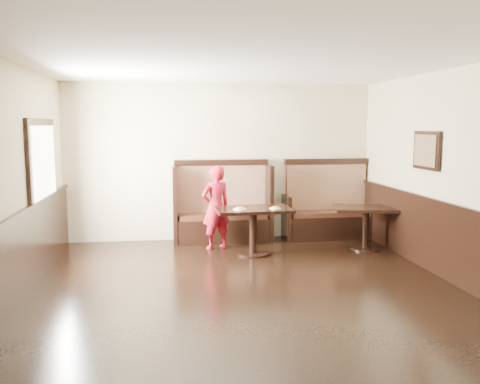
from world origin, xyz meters
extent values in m
plane|color=black|center=(0.00, 0.00, 0.00)|extent=(7.00, 7.00, 0.00)
plane|color=beige|center=(0.00, 3.50, 1.40)|extent=(5.50, 0.00, 5.50)
plane|color=beige|center=(0.00, -3.50, 1.40)|extent=(5.50, 0.00, 5.50)
plane|color=beige|center=(2.75, 0.00, 1.40)|extent=(0.00, 7.00, 7.00)
plane|color=white|center=(0.00, 0.00, 2.80)|extent=(7.00, 7.00, 0.00)
cube|color=black|center=(-2.72, 0.00, 0.50)|extent=(0.05, 6.90, 1.00)
cube|color=black|center=(2.72, 0.00, 0.50)|extent=(0.05, 6.90, 1.00)
cube|color=black|center=(-2.71, 1.90, 1.55)|extent=(0.05, 1.50, 1.20)
cube|color=white|center=(-2.69, 1.90, 1.55)|extent=(0.01, 1.30, 1.00)
cube|color=black|center=(2.71, 1.20, 1.70)|extent=(0.04, 0.70, 0.55)
cube|color=olive|center=(2.69, 1.20, 1.70)|extent=(0.01, 0.60, 0.45)
cube|color=black|center=(0.00, 3.22, 0.21)|extent=(1.60, 0.50, 0.42)
cube|color=#381C12|center=(0.00, 3.22, 0.46)|extent=(1.54, 0.46, 0.09)
cube|color=#45120D|center=(0.00, 3.43, 0.90)|extent=(1.60, 0.12, 0.92)
cube|color=black|center=(0.00, 3.43, 1.40)|extent=(1.68, 0.16, 0.10)
cube|color=black|center=(-0.84, 3.32, 0.68)|extent=(0.07, 0.72, 1.36)
cube|color=black|center=(0.84, 3.32, 0.68)|extent=(0.07, 0.72, 1.36)
cube|color=black|center=(1.95, 3.22, 0.21)|extent=(1.50, 0.50, 0.42)
cube|color=#381C12|center=(1.95, 3.22, 0.46)|extent=(1.44, 0.46, 0.09)
cube|color=#45120D|center=(1.95, 3.43, 0.90)|extent=(1.50, 0.12, 0.92)
cube|color=black|center=(1.95, 3.43, 1.40)|extent=(1.58, 0.16, 0.10)
cube|color=black|center=(1.16, 3.32, 0.40)|extent=(0.07, 0.72, 0.80)
cube|color=black|center=(2.74, 3.32, 0.40)|extent=(0.07, 0.72, 0.80)
cube|color=black|center=(0.38, 2.23, 0.73)|extent=(1.22, 0.79, 0.05)
cylinder|color=black|center=(0.38, 2.23, 0.36)|extent=(0.12, 0.12, 0.69)
cylinder|color=black|center=(0.38, 2.23, 0.01)|extent=(0.51, 0.51, 0.03)
cube|color=black|center=(2.29, 2.31, 0.69)|extent=(1.15, 0.87, 0.05)
cylinder|color=black|center=(2.29, 2.31, 0.34)|extent=(0.11, 0.11, 0.65)
cylinder|color=black|center=(2.29, 2.31, 0.01)|extent=(0.49, 0.49, 0.03)
imported|color=#A91223|center=(-0.17, 2.73, 0.70)|extent=(0.60, 0.50, 1.40)
cylinder|color=white|center=(0.14, 2.11, 0.76)|extent=(0.21, 0.21, 0.01)
cylinder|color=tan|center=(0.14, 2.11, 0.78)|extent=(0.13, 0.13, 0.02)
cylinder|color=#EABA54|center=(0.14, 2.11, 0.79)|extent=(0.11, 0.11, 0.01)
cylinder|color=white|center=(0.71, 2.12, 0.76)|extent=(0.18, 0.18, 0.01)
cylinder|color=tan|center=(0.71, 2.12, 0.77)|extent=(0.11, 0.11, 0.01)
cylinder|color=#EABA54|center=(0.71, 2.12, 0.78)|extent=(0.10, 0.10, 0.01)
camera|label=1|loc=(-0.98, -5.60, 2.06)|focal=38.00mm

